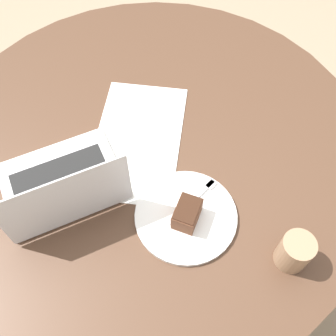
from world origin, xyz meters
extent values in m
plane|color=gray|center=(0.00, 0.00, 0.00)|extent=(12.00, 12.00, 0.00)
cylinder|color=#4C3323|center=(0.00, 0.00, 0.01)|extent=(0.55, 0.55, 0.02)
cylinder|color=#4C3323|center=(0.00, 0.00, 0.35)|extent=(0.12, 0.12, 0.66)
cylinder|color=#4C3323|center=(0.00, 0.00, 0.70)|extent=(1.26, 1.26, 0.03)
cube|color=white|center=(0.00, 0.04, 0.71)|extent=(0.44, 0.30, 0.00)
cylinder|color=white|center=(-0.24, -0.09, 0.72)|extent=(0.26, 0.26, 0.01)
cube|color=brown|center=(-0.25, -0.09, 0.75)|extent=(0.09, 0.08, 0.05)
cube|color=#351E13|center=(-0.25, -0.09, 0.78)|extent=(0.09, 0.08, 0.00)
cube|color=silver|center=(-0.21, -0.11, 0.73)|extent=(0.13, 0.13, 0.00)
cube|color=silver|center=(-0.16, -0.16, 0.73)|extent=(0.04, 0.04, 0.00)
cylinder|color=#997556|center=(-0.36, -0.34, 0.76)|extent=(0.08, 0.08, 0.10)
cube|color=silver|center=(-0.14, 0.24, 0.72)|extent=(0.35, 0.38, 0.02)
cube|color=black|center=(-0.14, 0.24, 0.73)|extent=(0.23, 0.29, 0.00)
cube|color=silver|center=(-0.26, 0.19, 0.83)|extent=(0.13, 0.28, 0.19)
cube|color=black|center=(-0.25, 0.19, 0.83)|extent=(0.12, 0.26, 0.18)
camera|label=1|loc=(-0.67, -0.04, 1.63)|focal=42.00mm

